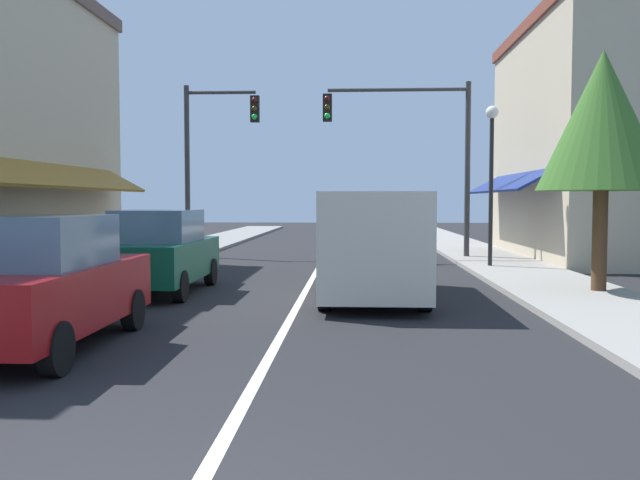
% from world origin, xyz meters
% --- Properties ---
extents(ground_plane, '(80.00, 80.00, 0.00)m').
position_xyz_m(ground_plane, '(0.00, 18.00, 0.00)').
color(ground_plane, black).
extents(sidewalk_left, '(2.60, 56.00, 0.12)m').
position_xyz_m(sidewalk_left, '(-5.50, 18.00, 0.06)').
color(sidewalk_left, gray).
rests_on(sidewalk_left, ground).
extents(sidewalk_right, '(2.60, 56.00, 0.12)m').
position_xyz_m(sidewalk_right, '(5.50, 18.00, 0.06)').
color(sidewalk_right, gray).
rests_on(sidewalk_right, ground).
extents(lane_center_stripe, '(0.14, 52.00, 0.01)m').
position_xyz_m(lane_center_stripe, '(0.00, 18.00, 0.00)').
color(lane_center_stripe, silver).
rests_on(lane_center_stripe, ground).
extents(storefront_right_block, '(5.75, 10.20, 8.00)m').
position_xyz_m(storefront_right_block, '(9.02, 20.00, 4.00)').
color(storefront_right_block, '#BCAD8E').
rests_on(storefront_right_block, ground).
extents(parked_car_nearest_left, '(1.81, 4.11, 1.77)m').
position_xyz_m(parked_car_nearest_left, '(-3.06, 5.15, 0.88)').
color(parked_car_nearest_left, maroon).
rests_on(parked_car_nearest_left, ground).
extents(parked_car_second_left, '(1.80, 4.11, 1.77)m').
position_xyz_m(parked_car_second_left, '(-3.08, 10.69, 0.88)').
color(parked_car_second_left, '#0F4C33').
rests_on(parked_car_second_left, ground).
extents(van_in_lane, '(2.03, 5.19, 2.12)m').
position_xyz_m(van_in_lane, '(1.43, 10.11, 1.15)').
color(van_in_lane, beige).
rests_on(van_in_lane, ground).
extents(traffic_signal_mast_arm, '(4.89, 0.50, 5.89)m').
position_xyz_m(traffic_signal_mast_arm, '(3.16, 19.25, 4.00)').
color(traffic_signal_mast_arm, '#333333').
rests_on(traffic_signal_mast_arm, ground).
extents(traffic_signal_left_corner, '(2.66, 0.50, 5.97)m').
position_xyz_m(traffic_signal_left_corner, '(-3.99, 20.00, 3.88)').
color(traffic_signal_left_corner, '#333333').
rests_on(traffic_signal_left_corner, ground).
extents(street_lamp_right_mid, '(0.36, 0.36, 4.64)m').
position_xyz_m(street_lamp_right_mid, '(4.92, 15.98, 3.14)').
color(street_lamp_right_mid, black).
rests_on(street_lamp_right_mid, ground).
extents(tree_right_near, '(2.59, 2.59, 5.02)m').
position_xyz_m(tree_right_near, '(6.09, 10.67, 3.57)').
color(tree_right_near, '#4C331E').
rests_on(tree_right_near, ground).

